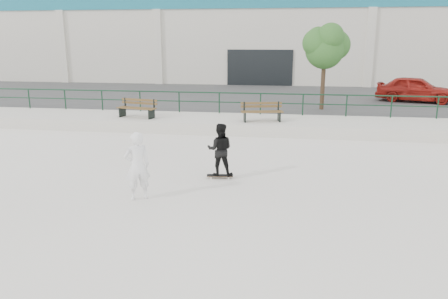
% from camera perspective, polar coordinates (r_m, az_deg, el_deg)
% --- Properties ---
extents(ground, '(120.00, 120.00, 0.00)m').
position_cam_1_polar(ground, '(11.04, -4.56, -7.31)').
color(ground, beige).
rests_on(ground, ground).
extents(ledge, '(30.00, 3.00, 0.50)m').
position_cam_1_polar(ledge, '(19.99, 1.61, 3.37)').
color(ledge, beige).
rests_on(ledge, ground).
extents(parking_strip, '(60.00, 14.00, 0.50)m').
position_cam_1_polar(parking_strip, '(28.33, 3.75, 6.61)').
color(parking_strip, '#393939').
rests_on(parking_strip, ground).
extents(railing, '(28.00, 0.06, 1.03)m').
position_cam_1_polar(railing, '(21.10, 2.07, 6.68)').
color(railing, '#133621').
rests_on(railing, ledge).
extents(commercial_building, '(44.20, 16.33, 8.00)m').
position_cam_1_polar(commercial_building, '(42.04, 5.59, 15.02)').
color(commercial_building, beige).
rests_on(commercial_building, ground).
extents(bench_left, '(1.92, 0.91, 0.85)m').
position_cam_1_polar(bench_left, '(20.55, -11.25, 5.31)').
color(bench_left, '#533C1C').
rests_on(bench_left, ledge).
extents(bench_right, '(1.90, 0.90, 0.84)m').
position_cam_1_polar(bench_right, '(19.29, 4.96, 4.93)').
color(bench_right, '#533C1C').
rests_on(bench_right, ledge).
extents(tree, '(2.41, 2.14, 4.29)m').
position_cam_1_polar(tree, '(22.87, 13.13, 13.13)').
color(tree, '#493724').
rests_on(tree, parking_strip).
extents(red_car, '(4.60, 2.88, 1.46)m').
position_cam_1_polar(red_car, '(27.44, 23.75, 7.24)').
color(red_car, maroon).
rests_on(red_car, parking_strip).
extents(skateboard, '(0.80, 0.29, 0.09)m').
position_cam_1_polar(skateboard, '(13.06, -0.52, -3.44)').
color(skateboard, black).
rests_on(skateboard, ground).
extents(standing_skater, '(0.80, 0.64, 1.57)m').
position_cam_1_polar(standing_skater, '(12.84, -0.53, -0.01)').
color(standing_skater, black).
rests_on(standing_skater, skateboard).
extents(seated_skater, '(0.78, 0.71, 1.79)m').
position_cam_1_polar(seated_skater, '(11.37, -11.26, -2.13)').
color(seated_skater, white).
rests_on(seated_skater, ground).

